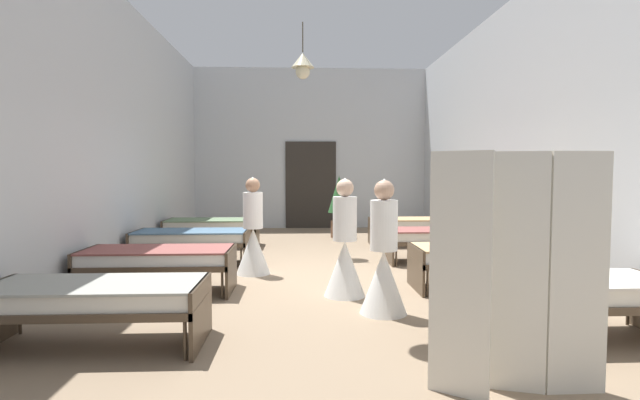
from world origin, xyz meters
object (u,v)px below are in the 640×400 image
(bed_left_row_2, at_px, (192,238))
(bed_left_row_1, at_px, (159,259))
(bed_right_row_3, at_px, (415,225))
(nurse_far_aisle, at_px, (345,254))
(privacy_screen, at_px, (518,274))
(potted_plant, at_px, (339,201))
(bed_left_row_3, at_px, (212,226))
(bed_right_row_1, at_px, (485,256))
(bed_right_row_2, at_px, (442,237))
(nurse_near_aisle, at_px, (253,239))
(bed_left_row_0, at_px, (95,298))
(nurse_mid_aisle, at_px, (384,266))
(bed_right_row_0, at_px, (565,292))

(bed_left_row_2, bearing_deg, bed_left_row_1, -90.00)
(bed_left_row_2, relative_size, bed_right_row_3, 1.00)
(bed_right_row_3, distance_m, nurse_far_aisle, 4.49)
(bed_left_row_1, xyz_separation_m, privacy_screen, (3.33, -2.95, 0.41))
(potted_plant, relative_size, privacy_screen, 0.87)
(bed_left_row_3, distance_m, bed_right_row_3, 4.28)
(bed_right_row_1, bearing_deg, potted_plant, 106.65)
(bed_left_row_1, relative_size, bed_right_row_2, 1.00)
(bed_left_row_3, xyz_separation_m, nurse_near_aisle, (1.11, -2.72, 0.09))
(bed_left_row_0, xyz_separation_m, potted_plant, (2.77, 6.97, 0.43))
(bed_right_row_1, distance_m, nurse_far_aisle, 1.92)
(bed_right_row_3, bearing_deg, potted_plant, 140.01)
(bed_left_row_1, distance_m, nurse_near_aisle, 1.55)
(bed_left_row_2, relative_size, nurse_mid_aisle, 1.28)
(nurse_mid_aisle, bearing_deg, nurse_far_aisle, -154.69)
(bed_left_row_2, height_order, bed_left_row_3, same)
(bed_left_row_2, bearing_deg, bed_right_row_3, 23.92)
(bed_left_row_2, height_order, nurse_mid_aisle, nurse_mid_aisle)
(bed_left_row_0, relative_size, bed_right_row_1, 1.00)
(bed_left_row_2, distance_m, privacy_screen, 5.90)
(bed_left_row_3, bearing_deg, privacy_screen, -63.72)
(nurse_far_aisle, bearing_deg, potted_plant, 146.60)
(bed_left_row_2, height_order, nurse_far_aisle, nurse_far_aisle)
(bed_right_row_3, bearing_deg, bed_right_row_2, -90.00)
(bed_left_row_1, height_order, bed_right_row_2, same)
(bed_right_row_2, distance_m, nurse_mid_aisle, 3.31)
(bed_right_row_0, xyz_separation_m, bed_right_row_1, (0.00, 1.90, 0.00))
(bed_right_row_3, bearing_deg, nurse_far_aisle, -115.01)
(bed_left_row_1, relative_size, nurse_far_aisle, 1.28)
(potted_plant, bearing_deg, bed_right_row_2, -64.44)
(bed_left_row_3, height_order, nurse_mid_aisle, nurse_mid_aisle)
(nurse_mid_aisle, bearing_deg, bed_right_row_2, 152.39)
(bed_right_row_1, distance_m, potted_plant, 5.31)
(bed_right_row_0, relative_size, bed_right_row_3, 1.00)
(nurse_far_aisle, bearing_deg, bed_left_row_1, -125.78)
(bed_right_row_2, distance_m, potted_plant, 3.54)
(bed_right_row_0, relative_size, bed_left_row_1, 1.00)
(bed_left_row_0, relative_size, nurse_far_aisle, 1.28)
(bed_right_row_3, bearing_deg, bed_left_row_2, -156.08)
(bed_left_row_1, relative_size, potted_plant, 1.29)
(bed_left_row_1, xyz_separation_m, nurse_mid_aisle, (2.74, -1.03, 0.09))
(bed_left_row_0, bearing_deg, privacy_screen, -17.50)
(bed_right_row_0, bearing_deg, bed_left_row_2, 138.42)
(bed_right_row_0, relative_size, bed_right_row_1, 1.00)
(potted_plant, bearing_deg, bed_right_row_3, -39.99)
(bed_left_row_0, bearing_deg, bed_right_row_1, 23.92)
(potted_plant, bearing_deg, privacy_screen, -85.95)
(bed_left_row_0, height_order, bed_left_row_2, same)
(nurse_far_aisle, bearing_deg, nurse_mid_aisle, -4.22)
(bed_left_row_2, height_order, privacy_screen, privacy_screen)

